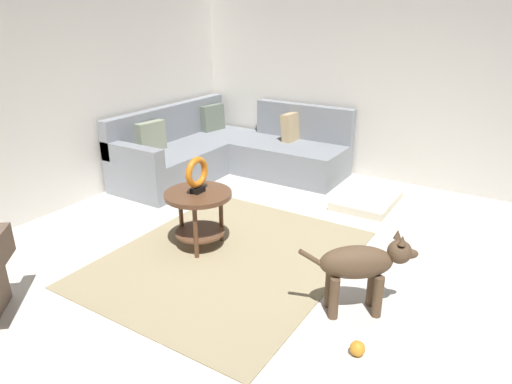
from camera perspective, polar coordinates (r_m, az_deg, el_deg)
ground_plane at (r=3.67m, az=4.34°, el=-12.85°), size 6.00×6.00×0.10m
wall_back at (r=5.13m, az=-26.31°, el=11.93°), size 6.00×0.12×2.70m
wall_right at (r=5.84m, az=18.80°, el=13.93°), size 0.12×6.00×2.70m
area_rug at (r=4.06m, az=-3.48°, el=-8.23°), size 2.30×1.90×0.01m
sectional_couch at (r=6.04m, az=-3.66°, el=4.95°), size 2.20×2.25×0.88m
side_table at (r=4.09m, az=-7.21°, el=-1.64°), size 0.60×0.60×0.54m
torus_sculpture at (r=3.99m, az=-7.41°, el=2.25°), size 0.28×0.08×0.33m
dog_bed_mat at (r=5.28m, az=13.70°, el=-0.99°), size 0.80×0.60×0.09m
dog at (r=3.30m, az=13.14°, el=-8.94°), size 0.54×0.72×0.63m
dog_toy_ball at (r=3.10m, az=12.60°, el=-18.59°), size 0.10×0.10×0.10m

